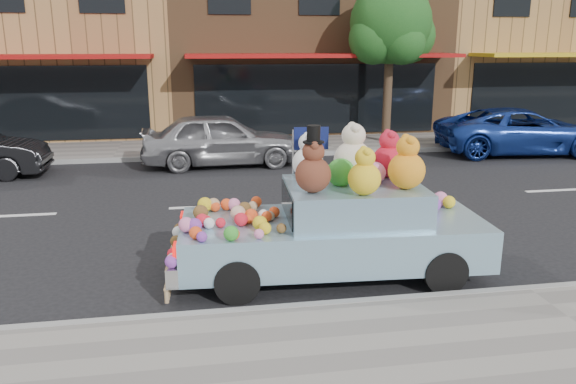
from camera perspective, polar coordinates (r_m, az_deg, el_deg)
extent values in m
plane|color=black|center=(12.53, 10.97, -0.60)|extent=(120.00, 120.00, 0.00)
cube|color=gray|center=(18.59, 4.01, 4.85)|extent=(60.00, 3.00, 0.12)
cube|color=gray|center=(8.29, 23.18, -9.26)|extent=(60.00, 0.12, 0.13)
cube|color=gray|center=(17.16, 5.19, 4.00)|extent=(60.00, 0.12, 0.13)
cube|color=#A07543|center=(23.97, -24.08, 14.15)|extent=(10.00, 8.00, 7.00)
cube|color=black|center=(20.17, -26.17, 8.01)|extent=(8.50, 0.06, 2.40)
cube|color=brown|center=(23.69, 0.94, 15.39)|extent=(10.00, 8.00, 7.00)
cube|color=black|center=(19.84, 3.07, 9.40)|extent=(8.50, 0.06, 2.40)
cube|color=#9A0F0E|center=(18.90, 3.74, 13.68)|extent=(9.00, 1.80, 0.12)
cube|color=#A07543|center=(27.35, 22.71, 14.22)|extent=(10.00, 8.00, 7.00)
cylinder|color=#38281C|center=(18.96, 10.07, 9.55)|extent=(0.28, 0.28, 3.20)
sphere|color=#144918|center=(18.90, 10.40, 16.57)|extent=(2.60, 2.60, 2.60)
sphere|color=#144918|center=(19.41, 12.05, 15.25)|extent=(1.80, 1.80, 1.80)
sphere|color=#144918|center=(18.50, 8.73, 15.13)|extent=(1.60, 1.60, 1.60)
sphere|color=#144918|center=(18.39, 11.56, 14.69)|extent=(1.40, 1.40, 1.40)
sphere|color=#144918|center=(19.36, 8.87, 15.70)|extent=(1.60, 1.60, 1.60)
imported|color=#9D9DA1|center=(15.59, -6.85, 5.35)|extent=(4.35, 1.86, 1.47)
imported|color=#1B3999|center=(18.59, 22.53, 5.73)|extent=(5.19, 2.79, 1.39)
cylinder|color=black|center=(7.94, 15.65, -7.80)|extent=(0.61, 0.23, 0.60)
cylinder|color=black|center=(9.30, 12.10, -4.19)|extent=(0.61, 0.23, 0.60)
cylinder|color=black|center=(7.39, -5.19, -9.02)|extent=(0.61, 0.23, 0.60)
cylinder|color=black|center=(8.84, -5.45, -4.93)|extent=(0.61, 0.23, 0.60)
cube|color=#84ADC5|center=(8.16, 4.53, -4.76)|extent=(4.39, 1.93, 0.60)
cube|color=#84ADC5|center=(8.05, 6.71, -0.97)|extent=(1.98, 1.60, 0.50)
cube|color=silver|center=(8.10, -11.19, -6.28)|extent=(0.26, 1.79, 0.26)
cube|color=red|center=(7.35, -11.33, -5.85)|extent=(0.08, 0.28, 0.16)
cube|color=red|center=(8.64, -10.63, -2.67)|extent=(0.08, 0.28, 0.16)
cube|color=black|center=(7.90, -0.02, -1.19)|extent=(0.11, 1.30, 0.40)
sphere|color=#582819|center=(7.48, 2.56, 1.77)|extent=(0.48, 0.48, 0.48)
sphere|color=#582819|center=(7.41, 2.59, 4.11)|extent=(0.30, 0.30, 0.30)
sphere|color=#582819|center=(7.29, 2.77, 4.71)|extent=(0.11, 0.11, 0.11)
sphere|color=#582819|center=(7.49, 2.43, 5.00)|extent=(0.11, 0.11, 0.11)
cylinder|color=black|center=(7.39, 2.60, 5.09)|extent=(0.29, 0.29, 0.02)
cylinder|color=black|center=(7.37, 2.61, 5.93)|extent=(0.18, 0.18, 0.22)
sphere|color=beige|center=(8.27, 6.61, 3.25)|extent=(0.57, 0.57, 0.57)
sphere|color=beige|center=(8.21, 6.69, 5.74)|extent=(0.35, 0.35, 0.35)
sphere|color=beige|center=(8.07, 6.95, 6.40)|extent=(0.13, 0.13, 0.13)
sphere|color=beige|center=(8.30, 6.47, 6.65)|extent=(0.13, 0.13, 0.13)
sphere|color=orange|center=(7.83, 11.96, 2.15)|extent=(0.51, 0.51, 0.51)
sphere|color=orange|center=(7.76, 12.09, 4.51)|extent=(0.32, 0.32, 0.32)
sphere|color=orange|center=(7.64, 12.43, 5.11)|extent=(0.12, 0.12, 0.12)
sphere|color=orange|center=(7.85, 11.83, 5.39)|extent=(0.12, 0.12, 0.12)
sphere|color=#B01228|center=(8.47, 10.16, 3.10)|extent=(0.48, 0.48, 0.48)
sphere|color=#B01228|center=(8.41, 10.26, 5.17)|extent=(0.30, 0.30, 0.30)
sphere|color=#B01228|center=(8.30, 10.53, 5.71)|extent=(0.11, 0.11, 0.11)
sphere|color=#B01228|center=(8.49, 10.05, 5.94)|extent=(0.11, 0.11, 0.11)
sphere|color=silver|center=(8.26, 2.04, 2.96)|extent=(0.46, 0.46, 0.46)
sphere|color=silver|center=(8.20, 2.06, 5.00)|extent=(0.29, 0.29, 0.29)
sphere|color=silver|center=(8.09, 2.21, 5.53)|extent=(0.11, 0.11, 0.11)
sphere|color=silver|center=(8.28, 1.92, 5.76)|extent=(0.11, 0.11, 0.11)
sphere|color=gold|center=(7.42, 7.77, 1.36)|extent=(0.44, 0.44, 0.44)
sphere|color=gold|center=(7.36, 7.85, 3.48)|extent=(0.27, 0.27, 0.27)
sphere|color=gold|center=(7.25, 8.09, 4.02)|extent=(0.10, 0.10, 0.10)
sphere|color=gold|center=(7.43, 7.65, 4.29)|extent=(0.10, 0.10, 0.10)
sphere|color=#2E8825|center=(7.90, 5.39, 1.98)|extent=(0.40, 0.40, 0.40)
sphere|color=#CC6693|center=(8.07, 8.79, 1.93)|extent=(0.32, 0.32, 0.32)
sphere|color=red|center=(7.71, -6.87, -3.11)|extent=(0.14, 0.14, 0.14)
sphere|color=red|center=(8.61, -3.24, -0.99)|extent=(0.17, 0.17, 0.17)
sphere|color=red|center=(7.79, -8.73, -2.83)|extent=(0.18, 0.18, 0.18)
sphere|color=red|center=(7.90, -2.17, -2.50)|extent=(0.15, 0.15, 0.15)
sphere|color=brown|center=(8.22, -4.43, -1.68)|extent=(0.20, 0.20, 0.20)
sphere|color=gold|center=(8.44, -8.44, -1.27)|extent=(0.22, 0.22, 0.22)
sphere|color=red|center=(8.10, -1.41, -2.04)|extent=(0.16, 0.16, 0.16)
sphere|color=red|center=(7.20, -5.58, -4.26)|extent=(0.17, 0.17, 0.17)
sphere|color=red|center=(7.83, -4.01, -2.76)|extent=(0.13, 0.13, 0.13)
sphere|color=red|center=(7.91, -3.76, -2.37)|extent=(0.19, 0.19, 0.19)
sphere|color=#9E7B57|center=(8.39, -3.62, -1.47)|extent=(0.16, 0.16, 0.16)
sphere|color=red|center=(7.73, -4.79, -2.79)|extent=(0.19, 0.19, 0.19)
sphere|color=red|center=(7.30, -9.37, -4.11)|extent=(0.17, 0.17, 0.17)
sphere|color=#763095|center=(7.55, -9.46, -3.36)|extent=(0.19, 0.19, 0.19)
sphere|color=red|center=(8.15, -5.31, -2.04)|extent=(0.15, 0.15, 0.15)
sphere|color=brown|center=(7.43, -0.67, -3.70)|extent=(0.13, 0.13, 0.13)
sphere|color=#9E7B57|center=(7.94, -1.85, -2.46)|extent=(0.14, 0.14, 0.14)
sphere|color=red|center=(8.49, -6.27, -1.26)|extent=(0.18, 0.18, 0.18)
sphere|color=#CC6693|center=(7.58, -10.30, -3.29)|extent=(0.21, 0.21, 0.21)
sphere|color=gold|center=(7.39, -2.35, -3.70)|extent=(0.17, 0.17, 0.17)
sphere|color=brown|center=(8.07, -8.86, -2.07)|extent=(0.22, 0.22, 0.22)
sphere|color=#2E8825|center=(7.17, -5.80, -4.21)|extent=(0.20, 0.20, 0.20)
sphere|color=red|center=(8.44, -7.42, -1.48)|extent=(0.15, 0.15, 0.15)
sphere|color=gold|center=(7.55, -2.86, -3.16)|extent=(0.20, 0.20, 0.20)
sphere|color=silver|center=(7.68, -8.02, -3.16)|extent=(0.15, 0.15, 0.15)
sphere|color=#CC6693|center=(8.45, -5.50, -1.27)|extent=(0.19, 0.19, 0.19)
sphere|color=#763095|center=(7.24, -5.56, -4.28)|extent=(0.13, 0.13, 0.13)
sphere|color=#CC6693|center=(7.23, -2.97, -4.28)|extent=(0.13, 0.13, 0.13)
sphere|color=#763095|center=(7.19, -8.74, -4.52)|extent=(0.14, 0.14, 0.14)
sphere|color=red|center=(7.84, -8.26, -2.86)|extent=(0.14, 0.14, 0.14)
sphere|color=#9E7B57|center=(8.49, -7.57, -1.26)|extent=(0.19, 0.19, 0.19)
sphere|color=silver|center=(7.98, -2.51, -2.33)|extent=(0.16, 0.16, 0.16)
sphere|color=#D8A88C|center=(7.94, -5.10, -2.15)|extent=(0.22, 0.22, 0.22)
sphere|color=beige|center=(7.45, -11.63, -6.58)|extent=(0.14, 0.14, 0.14)
sphere|color=red|center=(7.56, -11.56, -6.16)|extent=(0.16, 0.16, 0.16)
sphere|color=silver|center=(8.35, -11.09, -4.03)|extent=(0.18, 0.18, 0.18)
sphere|color=brown|center=(8.53, -10.99, -3.68)|extent=(0.16, 0.16, 0.16)
sphere|color=brown|center=(8.00, -11.28, -4.93)|extent=(0.17, 0.17, 0.17)
sphere|color=#763095|center=(7.29, -11.75, -6.93)|extent=(0.17, 0.17, 0.17)
sphere|color=beige|center=(7.35, -11.71, -6.80)|extent=(0.16, 0.16, 0.16)
sphere|color=brown|center=(7.33, -11.72, -6.98)|extent=(0.13, 0.13, 0.13)
sphere|color=#763095|center=(8.63, 14.55, -1.23)|extent=(0.23, 0.23, 0.23)
sphere|color=#CC6693|center=(8.96, 15.23, -0.67)|extent=(0.23, 0.23, 0.23)
sphere|color=#CC6693|center=(8.94, 13.66, -0.53)|extent=(0.25, 0.25, 0.25)
sphere|color=gold|center=(8.88, 16.04, -0.99)|extent=(0.19, 0.19, 0.19)
cylinder|color=#997A54|center=(7.42, -12.23, -10.34)|extent=(0.06, 0.06, 0.17)
sphere|color=#997A54|center=(7.38, -12.27, -9.67)|extent=(0.07, 0.07, 0.07)
cylinder|color=#997A54|center=(7.51, -12.16, -10.04)|extent=(0.06, 0.06, 0.17)
sphere|color=#997A54|center=(7.47, -12.20, -9.37)|extent=(0.07, 0.07, 0.07)
cylinder|color=#997A54|center=(7.59, -12.09, -9.74)|extent=(0.06, 0.06, 0.17)
sphere|color=#997A54|center=(7.56, -12.13, -9.08)|extent=(0.07, 0.07, 0.07)
cylinder|color=#997A54|center=(7.68, -12.03, -9.45)|extent=(0.06, 0.06, 0.17)
sphere|color=#997A54|center=(7.64, -12.07, -8.80)|extent=(0.07, 0.07, 0.07)
cylinder|color=#997A54|center=(7.77, -11.97, -9.16)|extent=(0.06, 0.06, 0.17)
sphere|color=#997A54|center=(7.73, -12.00, -8.52)|extent=(0.07, 0.07, 0.07)
cylinder|color=#997A54|center=(7.85, -11.90, -8.88)|extent=(0.06, 0.06, 0.17)
sphere|color=#997A54|center=(7.81, -11.94, -8.24)|extent=(0.07, 0.07, 0.07)
cylinder|color=#997A54|center=(7.94, -11.84, -8.61)|extent=(0.06, 0.06, 0.17)
sphere|color=#997A54|center=(7.90, -11.88, -7.98)|extent=(0.07, 0.07, 0.07)
cylinder|color=#997A54|center=(8.02, -11.78, -8.34)|extent=(0.06, 0.06, 0.17)
sphere|color=#997A54|center=(7.99, -11.82, -7.71)|extent=(0.07, 0.07, 0.07)
cylinder|color=#997A54|center=(8.11, -11.73, -8.08)|extent=(0.06, 0.06, 0.17)
sphere|color=#997A54|center=(8.07, -11.76, -7.46)|extent=(0.07, 0.07, 0.07)
cylinder|color=#997A54|center=(8.20, -11.67, -7.82)|extent=(0.06, 0.06, 0.17)
sphere|color=#997A54|center=(8.16, -11.71, -7.21)|extent=(0.07, 0.07, 0.07)
cylinder|color=#997A54|center=(8.28, -11.62, -7.57)|extent=(0.06, 0.06, 0.17)
sphere|color=#997A54|center=(8.25, -11.65, -6.96)|extent=(0.07, 0.07, 0.07)
cylinder|color=#997A54|center=(8.37, -11.56, -7.33)|extent=(0.06, 0.06, 0.17)
sphere|color=#997A54|center=(8.34, -11.60, -6.72)|extent=(0.07, 0.07, 0.07)
cylinder|color=#997A54|center=(8.46, -11.51, -7.09)|extent=(0.06, 0.06, 0.17)
sphere|color=#997A54|center=(8.42, -11.54, -6.49)|extent=(0.07, 0.07, 0.07)
cylinder|color=#997A54|center=(8.55, -11.46, -6.85)|extent=(0.06, 0.06, 0.17)
sphere|color=#997A54|center=(8.51, -11.49, -6.26)|extent=(0.07, 0.07, 0.07)
cylinder|color=#997A54|center=(8.63, -11.41, -6.62)|extent=(0.06, 0.06, 0.17)
sphere|color=#997A54|center=(8.60, -11.44, -6.03)|extent=(0.07, 0.07, 0.07)
cylinder|color=#997A54|center=(8.72, -11.36, -6.39)|extent=(0.06, 0.06, 0.17)
sphere|color=#997A54|center=(8.69, -11.39, -5.81)|extent=(0.07, 0.07, 0.07)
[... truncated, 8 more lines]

